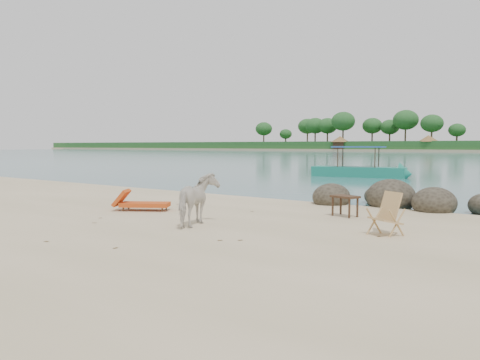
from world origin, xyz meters
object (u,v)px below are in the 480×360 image
object	(u,v)px
deck_chair	(385,215)
side_table	(345,207)
cow	(198,201)
boat_near	(358,151)
lounge_chair	(145,203)
boulders	(401,200)

from	to	relation	value
deck_chair	side_table	bearing A→B (deg)	162.93
cow	deck_chair	size ratio (longest dim) A/B	1.61
cow	boat_near	size ratio (longest dim) A/B	0.23
deck_chair	cow	bearing A→B (deg)	-129.44
side_table	deck_chair	xyz separation A→B (m)	(1.75, -1.91, 0.17)
lounge_chair	boat_near	distance (m)	18.58
boulders	lounge_chair	distance (m)	7.78
boulders	side_table	size ratio (longest dim) A/B	9.26
boat_near	deck_chair	bearing A→B (deg)	-75.64
cow	boat_near	xyz separation A→B (m)	(-4.07, 19.49, 0.92)
deck_chair	boat_near	bearing A→B (deg)	144.36
deck_chair	boat_near	distance (m)	19.77
boulders	boat_near	xyz separation A→B (m)	(-6.82, 13.19, 1.32)
lounge_chair	boat_near	bearing A→B (deg)	61.35
cow	deck_chair	bearing A→B (deg)	179.23
boat_near	lounge_chair	bearing A→B (deg)	-96.12
boulders	side_table	distance (m)	2.98
boulders	boat_near	distance (m)	14.91
side_table	lounge_chair	bearing A→B (deg)	-140.13
lounge_chair	deck_chair	world-z (taller)	deck_chair
side_table	lounge_chair	world-z (taller)	side_table
boulders	deck_chair	xyz separation A→B (m)	(1.22, -4.84, 0.23)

